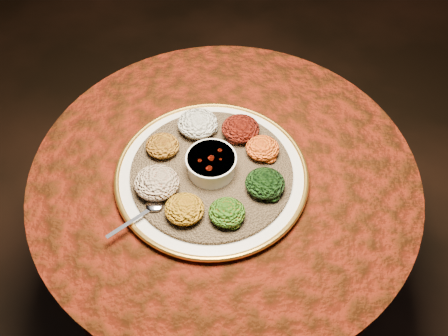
{
  "coord_description": "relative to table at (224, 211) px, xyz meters",
  "views": [
    {
      "loc": [
        0.06,
        -0.73,
        1.71
      ],
      "look_at": [
        0.0,
        -0.01,
        0.76
      ],
      "focal_mm": 40.0,
      "sensor_mm": 36.0,
      "label": 1
    }
  ],
  "objects": [
    {
      "name": "portion_tikil",
      "position": [
        0.09,
        0.04,
        0.23
      ],
      "size": [
        0.08,
        0.08,
        0.04
      ],
      "primitive_type": "ellipsoid",
      "color": "#BE840F",
      "rests_on": "injera"
    },
    {
      "name": "platter",
      "position": [
        -0.03,
        -0.02,
        0.19
      ],
      "size": [
        0.51,
        0.51,
        0.02
      ],
      "rotation": [
        0.0,
        0.0,
        0.15
      ],
      "color": "silver",
      "rests_on": "table"
    },
    {
      "name": "injera",
      "position": [
        -0.03,
        -0.02,
        0.2
      ],
      "size": [
        0.46,
        0.46,
        0.01
      ],
      "primitive_type": "cylinder",
      "rotation": [
        0.0,
        0.0,
        -0.21
      ],
      "color": "brown",
      "rests_on": "platter"
    },
    {
      "name": "table",
      "position": [
        0.0,
        0.0,
        0.0
      ],
      "size": [
        0.96,
        0.96,
        0.73
      ],
      "color": "black",
      "rests_on": "ground"
    },
    {
      "name": "portion_mixveg",
      "position": [
        0.02,
        -0.15,
        0.23
      ],
      "size": [
        0.08,
        0.08,
        0.04
      ],
      "primitive_type": "ellipsoid",
      "color": "#953809",
      "rests_on": "injera"
    },
    {
      "name": "portion_ayib",
      "position": [
        -0.08,
        0.11,
        0.23
      ],
      "size": [
        0.1,
        0.1,
        0.05
      ],
      "primitive_type": "ellipsoid",
      "color": "silver",
      "rests_on": "injera"
    },
    {
      "name": "stew_bowl",
      "position": [
        -0.03,
        -0.02,
        0.24
      ],
      "size": [
        0.12,
        0.12,
        0.05
      ],
      "color": "white",
      "rests_on": "injera"
    },
    {
      "name": "spoon",
      "position": [
        -0.16,
        -0.14,
        0.21
      ],
      "size": [
        0.11,
        0.11,
        0.01
      ],
      "rotation": [
        0.0,
        0.0,
        -2.37
      ],
      "color": "silver",
      "rests_on": "injera"
    },
    {
      "name": "portion_kitfo",
      "position": [
        0.03,
        0.1,
        0.23
      ],
      "size": [
        0.1,
        0.09,
        0.05
      ],
      "primitive_type": "ellipsoid",
      "color": "black",
      "rests_on": "injera"
    },
    {
      "name": "portion_timatim",
      "position": [
        -0.15,
        -0.08,
        0.23
      ],
      "size": [
        0.1,
        0.1,
        0.05
      ],
      "primitive_type": "ellipsoid",
      "color": "maroon",
      "rests_on": "injera"
    },
    {
      "name": "portion_gomen",
      "position": [
        0.1,
        -0.06,
        0.23
      ],
      "size": [
        0.09,
        0.09,
        0.04
      ],
      "primitive_type": "ellipsoid",
      "color": "black",
      "rests_on": "injera"
    },
    {
      "name": "portion_kik",
      "position": [
        -0.08,
        -0.15,
        0.23
      ],
      "size": [
        0.09,
        0.08,
        0.04
      ],
      "primitive_type": "ellipsoid",
      "color": "#A1610E",
      "rests_on": "injera"
    },
    {
      "name": "portion_shiro",
      "position": [
        -0.15,
        0.03,
        0.23
      ],
      "size": [
        0.08,
        0.08,
        0.04
      ],
      "primitive_type": "ellipsoid",
      "color": "#975E12",
      "rests_on": "injera"
    }
  ]
}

